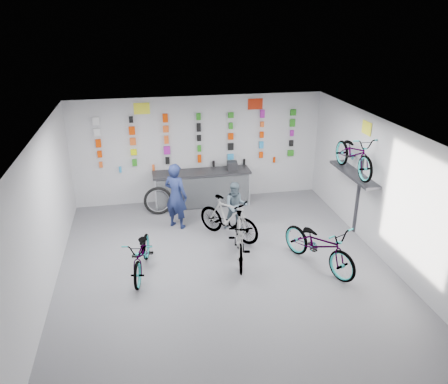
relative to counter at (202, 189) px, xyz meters
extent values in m
plane|color=#56565B|center=(0.00, -3.54, -0.49)|extent=(8.00, 8.00, 0.00)
plane|color=white|center=(0.00, -3.54, 2.51)|extent=(8.00, 8.00, 0.00)
plane|color=silver|center=(0.00, 0.46, 1.01)|extent=(7.00, 0.00, 7.00)
plane|color=silver|center=(0.00, -7.54, 1.01)|extent=(7.00, 0.00, 7.00)
plane|color=silver|center=(-3.50, -3.54, 1.01)|extent=(0.00, 8.00, 8.00)
plane|color=silver|center=(3.50, -3.54, 1.01)|extent=(0.00, 8.00, 8.00)
cube|color=black|center=(0.00, 0.01, -0.04)|extent=(2.60, 0.60, 0.90)
cube|color=silver|center=(0.00, -0.29, -0.01)|extent=(2.60, 0.02, 0.90)
cube|color=silver|center=(-1.30, -0.29, -0.01)|extent=(0.04, 0.04, 0.96)
cube|color=silver|center=(1.30, -0.29, -0.01)|extent=(0.04, 0.04, 0.96)
cube|color=black|center=(0.00, 0.01, 0.48)|extent=(2.70, 0.66, 0.06)
cube|color=#DF541B|center=(-2.70, 0.39, 0.76)|extent=(0.09, 0.06, 0.15)
cube|color=#257C19|center=(-1.80, 0.39, 0.76)|extent=(0.13, 0.06, 0.19)
cube|color=black|center=(-0.90, 0.39, 0.76)|extent=(0.11, 0.06, 0.19)
cube|color=#D43600|center=(0.00, 0.39, 0.76)|extent=(0.09, 0.06, 0.22)
cube|color=#2990D3|center=(0.90, 0.39, 0.76)|extent=(0.17, 0.06, 0.16)
cube|color=#D43600|center=(1.80, 0.39, 0.76)|extent=(0.11, 0.06, 0.17)
cube|color=#257C19|center=(2.70, 0.39, 0.76)|extent=(0.18, 0.06, 0.17)
cube|color=#D43600|center=(-2.70, 0.39, 1.06)|extent=(0.12, 0.06, 0.18)
cube|color=#E3F200|center=(-1.80, 0.39, 1.06)|extent=(0.16, 0.06, 0.16)
cube|color=#971892|center=(-0.90, 0.39, 1.06)|extent=(0.18, 0.06, 0.22)
cube|color=#257C19|center=(0.00, 0.39, 1.06)|extent=(0.10, 0.06, 0.18)
cube|color=black|center=(0.90, 0.39, 1.06)|extent=(0.16, 0.06, 0.20)
cube|color=#2990D3|center=(1.80, 0.39, 1.06)|extent=(0.12, 0.06, 0.20)
cube|color=black|center=(2.70, 0.39, 1.06)|extent=(0.12, 0.06, 0.17)
cube|color=#D43600|center=(-2.70, 0.39, 1.36)|extent=(0.13, 0.06, 0.21)
cube|color=#DF541B|center=(-1.80, 0.39, 1.36)|extent=(0.16, 0.06, 0.20)
cube|color=#DF541B|center=(-0.90, 0.39, 1.36)|extent=(0.12, 0.06, 0.22)
cube|color=black|center=(0.00, 0.39, 1.36)|extent=(0.12, 0.06, 0.17)
cube|color=#D43600|center=(0.90, 0.39, 1.36)|extent=(0.15, 0.06, 0.18)
cube|color=#D43600|center=(1.80, 0.39, 1.36)|extent=(0.11, 0.06, 0.17)
cube|color=#971892|center=(2.70, 0.39, 1.36)|extent=(0.10, 0.06, 0.17)
cube|color=silver|center=(-2.70, 0.39, 1.66)|extent=(0.17, 0.06, 0.20)
cube|color=#D43600|center=(-1.80, 0.39, 1.66)|extent=(0.16, 0.06, 0.22)
cube|color=#DF541B|center=(-0.90, 0.39, 1.66)|extent=(0.15, 0.06, 0.18)
cube|color=black|center=(0.00, 0.39, 1.66)|extent=(0.11, 0.06, 0.23)
cube|color=#257C19|center=(0.90, 0.39, 1.66)|extent=(0.11, 0.06, 0.18)
cube|color=#DF541B|center=(1.80, 0.39, 1.66)|extent=(0.10, 0.06, 0.15)
cube|color=#257C19|center=(2.70, 0.39, 1.66)|extent=(0.15, 0.06, 0.22)
cube|color=silver|center=(-2.70, 0.39, 1.96)|extent=(0.17, 0.06, 0.21)
cube|color=black|center=(-1.80, 0.39, 1.96)|extent=(0.10, 0.06, 0.16)
cube|color=#D43600|center=(-0.90, 0.39, 1.96)|extent=(0.13, 0.06, 0.23)
cube|color=#257C19|center=(0.00, 0.39, 1.96)|extent=(0.12, 0.06, 0.19)
cube|color=#257C19|center=(0.90, 0.39, 1.96)|extent=(0.15, 0.06, 0.15)
cube|color=#971892|center=(1.80, 0.39, 1.96)|extent=(0.12, 0.06, 0.22)
cube|color=#257C19|center=(2.70, 0.39, 1.96)|extent=(0.16, 0.06, 0.17)
cylinder|color=#2990D3|center=(-2.20, 0.37, 0.59)|extent=(0.07, 0.07, 0.16)
cylinder|color=#DF541B|center=(-1.30, 0.37, 0.59)|extent=(0.07, 0.07, 0.16)
cylinder|color=black|center=(0.40, 0.37, 0.59)|extent=(0.07, 0.07, 0.16)
cylinder|color=black|center=(1.30, 0.37, 0.59)|extent=(0.07, 0.07, 0.16)
cylinder|color=#D43600|center=(2.20, 0.37, 0.59)|extent=(0.07, 0.07, 0.16)
cube|color=#333338|center=(3.30, -2.34, 1.06)|extent=(0.38, 1.90, 0.06)
cube|color=#333338|center=(3.48, -2.34, 0.51)|extent=(0.04, 0.10, 2.00)
cube|color=yellow|center=(-1.50, 0.44, 2.23)|extent=(0.42, 0.02, 0.30)
cube|color=red|center=(1.60, 0.44, 2.23)|extent=(0.42, 0.02, 0.30)
cube|color=yellow|center=(3.48, -2.34, 2.16)|extent=(0.02, 0.40, 0.30)
imported|color=gray|center=(-1.73, -3.19, -0.04)|extent=(0.89, 1.79, 0.90)
imported|color=gray|center=(0.37, -3.10, 0.04)|extent=(0.78, 1.80, 1.05)
imported|color=gray|center=(1.97, -3.67, 0.04)|extent=(1.46, 2.12, 1.05)
imported|color=gray|center=(0.34, -2.04, 0.03)|extent=(1.52, 1.62, 1.04)
imported|color=gray|center=(3.25, -2.34, 1.57)|extent=(0.63, 1.80, 0.95)
imported|color=#18224A|center=(-0.83, -1.22, 0.36)|extent=(0.74, 0.70, 1.70)
imported|color=#4D606D|center=(0.62, -1.60, 0.13)|extent=(0.65, 0.54, 1.23)
torus|color=black|center=(-1.25, -0.37, -0.10)|extent=(0.78, 0.20, 0.77)
torus|color=silver|center=(-1.25, -0.37, -0.10)|extent=(0.63, 0.13, 0.63)
cube|color=black|center=(0.87, 0.01, 0.62)|extent=(0.31, 0.33, 0.22)
camera|label=1|loc=(-1.57, -11.24, 4.66)|focal=35.00mm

